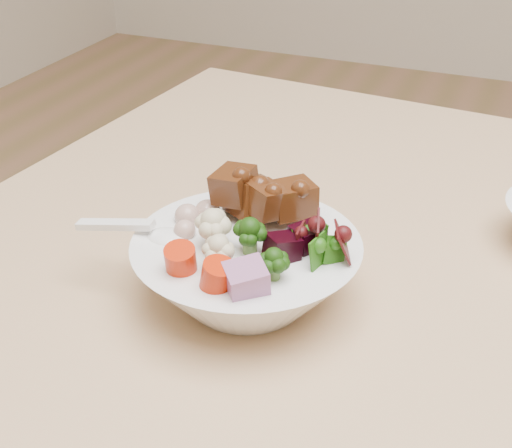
% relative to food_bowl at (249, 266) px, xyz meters
% --- Properties ---
extents(food_bowl, '(0.20, 0.20, 0.11)m').
position_rel_food_bowl_xyz_m(food_bowl, '(0.00, 0.00, 0.00)').
color(food_bowl, white).
rests_on(food_bowl, dining_table).
extents(soup_spoon, '(0.11, 0.03, 0.02)m').
position_rel_food_bowl_xyz_m(soup_spoon, '(-0.08, -0.02, 0.02)').
color(soup_spoon, white).
rests_on(soup_spoon, food_bowl).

